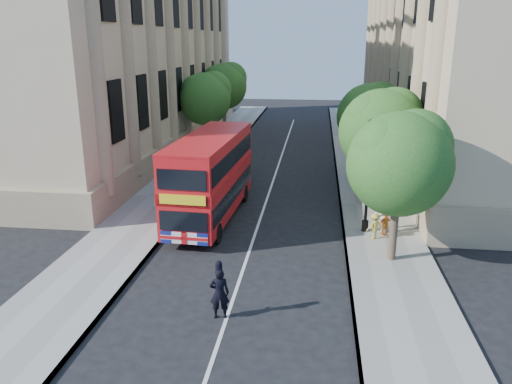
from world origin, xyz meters
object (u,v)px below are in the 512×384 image
(box_van, at_px, (225,160))
(woman_pedestrian, at_px, (382,214))
(double_decker_bus, at_px, (211,175))
(police_constable, at_px, (219,293))
(lamp_post, at_px, (368,181))

(box_van, distance_m, woman_pedestrian, 11.44)
(box_van, height_order, woman_pedestrian, box_van)
(double_decker_bus, bearing_deg, woman_pedestrian, -5.29)
(police_constable, xyz_separation_m, woman_pedestrian, (5.94, 7.95, 0.13))
(lamp_post, bearing_deg, box_van, 136.57)
(police_constable, bearing_deg, woman_pedestrian, -137.14)
(box_van, distance_m, police_constable, 15.71)
(police_constable, bearing_deg, box_van, -90.60)
(woman_pedestrian, bearing_deg, police_constable, 22.82)
(double_decker_bus, xyz_separation_m, woman_pedestrian, (8.12, -1.18, -1.27))
(double_decker_bus, xyz_separation_m, police_constable, (2.19, -9.13, -1.40))
(lamp_post, height_order, double_decker_bus, lamp_post)
(double_decker_bus, relative_size, box_van, 1.64)
(double_decker_bus, height_order, woman_pedestrian, double_decker_bus)
(box_van, height_order, police_constable, box_van)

